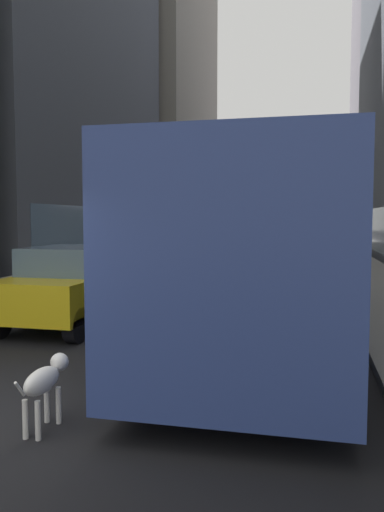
{
  "coord_description": "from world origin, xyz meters",
  "views": [
    {
      "loc": [
        3.58,
        -4.46,
        2.2
      ],
      "look_at": [
        1.12,
        5.98,
        1.4
      ],
      "focal_mm": 35.11,
      "sensor_mm": 36.0,
      "label": 1
    }
  ],
  "objects": [
    {
      "name": "ground_plane",
      "position": [
        0.0,
        35.0,
        0.0
      ],
      "size": [
        120.0,
        120.0,
        0.0
      ],
      "primitive_type": "plane",
      "color": "black"
    },
    {
      "name": "sidewalk_left",
      "position": [
        -5.7,
        35.0,
        0.07
      ],
      "size": [
        2.4,
        110.0,
        0.15
      ],
      "primitive_type": "cube",
      "color": "#ADA89E",
      "rests_on": "ground"
    },
    {
      "name": "sidewalk_right",
      "position": [
        5.7,
        35.0,
        0.07
      ],
      "size": [
        2.4,
        110.0,
        0.15
      ],
      "primitive_type": "cube",
      "color": "gray",
      "rests_on": "ground"
    },
    {
      "name": "building_left_far",
      "position": [
        -11.9,
        39.48,
        16.89
      ],
      "size": [
        11.8,
        16.42,
        33.79
      ],
      "color": "gray",
      "rests_on": "ground"
    },
    {
      "name": "transit_bus",
      "position": [
        2.8,
        5.6,
        1.78
      ],
      "size": [
        2.78,
        11.53,
        3.05
      ],
      "color": "#33478C",
      "rests_on": "ground"
    },
    {
      "name": "car_grey_wagon",
      "position": [
        -1.2,
        32.98,
        0.82
      ],
      "size": [
        1.78,
        4.64,
        1.62
      ],
      "color": "slate",
      "rests_on": "ground"
    },
    {
      "name": "car_black_suv",
      "position": [
        1.2,
        45.29,
        0.82
      ],
      "size": [
        1.94,
        3.95,
        1.62
      ],
      "color": "black",
      "rests_on": "ground"
    },
    {
      "name": "car_yellow_taxi",
      "position": [
        -1.2,
        5.24,
        0.82
      ],
      "size": [
        1.77,
        4.3,
        1.62
      ],
      "color": "yellow",
      "rests_on": "ground"
    },
    {
      "name": "car_white_van",
      "position": [
        2.8,
        17.85,
        0.83
      ],
      "size": [
        1.87,
        4.69,
        1.62
      ],
      "color": "silver",
      "rests_on": "ground"
    },
    {
      "name": "box_truck",
      "position": [
        2.8,
        37.27,
        1.67
      ],
      "size": [
        2.3,
        7.5,
        3.05
      ],
      "color": "silver",
      "rests_on": "ground"
    },
    {
      "name": "dalmatian_dog",
      "position": [
        0.91,
        0.16,
        0.51
      ],
      "size": [
        0.22,
        0.96,
        0.72
      ],
      "color": "white",
      "rests_on": "ground"
    }
  ]
}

